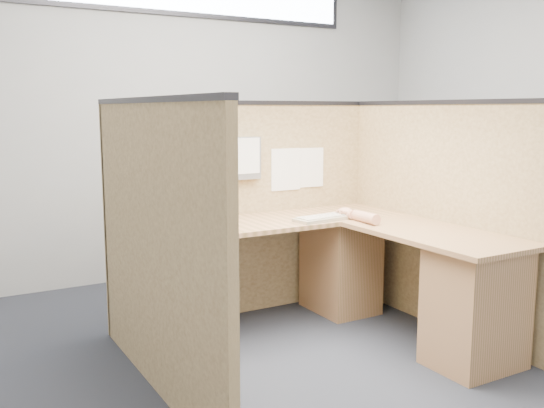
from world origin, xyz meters
TOP-DOWN VIEW (x-y plane):
  - floor at (0.00, 0.00)m, footprint 5.00×5.00m
  - wall_back at (0.00, 2.25)m, footprint 5.00×0.00m
  - cubicle_partitions at (0.00, 0.43)m, footprint 2.06×1.83m
  - l_desk at (0.18, 0.29)m, footprint 1.95×1.75m
  - laptop at (-0.64, 0.75)m, footprint 0.32×0.32m
  - keyboard at (0.33, 0.49)m, footprint 0.48×0.21m
  - mouse at (0.49, 0.48)m, footprint 0.12×0.08m
  - hand_forearm at (0.50, 0.34)m, footprint 0.11×0.39m
  - blue_poster at (-0.88, 0.97)m, footprint 0.16×0.01m
  - american_flag at (-0.67, 0.96)m, footprint 0.19×0.01m
  - file_holder at (-0.04, 0.94)m, footprint 0.23×0.05m
  - paper_left at (0.31, 0.97)m, footprint 0.24×0.01m
  - paper_right at (0.52, 0.97)m, footprint 0.23×0.02m

SIDE VIEW (x-z plane):
  - floor at x=0.00m, z-range 0.00..0.00m
  - l_desk at x=0.18m, z-range 0.03..0.76m
  - keyboard at x=0.33m, z-range 0.73..0.76m
  - mouse at x=0.49m, z-range 0.73..0.78m
  - hand_forearm at x=0.50m, z-range 0.73..0.81m
  - cubicle_partitions at x=0.00m, z-range 0.00..1.53m
  - laptop at x=-0.64m, z-range 0.68..0.89m
  - paper_left at x=0.31m, z-range 0.88..1.19m
  - paper_right at x=0.52m, z-range 0.89..1.18m
  - file_holder at x=-0.04m, z-range 0.98..1.28m
  - american_flag at x=-0.67m, z-range 1.09..1.42m
  - blue_poster at x=-0.88m, z-range 1.23..1.45m
  - wall_back at x=0.00m, z-range -1.10..3.90m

